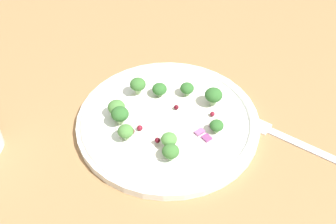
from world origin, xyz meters
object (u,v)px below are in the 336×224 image
Objects in this scene: broccoli_floret_2 at (116,107)px; fork at (298,143)px; plate at (168,121)px; broccoli_floret_0 at (138,85)px; broccoli_floret_1 at (214,95)px.

fork is at bearing 161.27° from broccoli_floret_2.
broccoli_floret_2 is 26.55cm from fork.
broccoli_floret_2 reaches higher than plate.
broccoli_floret_0 is at bearing -58.29° from plate.
fork is (-21.45, 12.56, -3.00)cm from broccoli_floret_0.
fork is (-17.72, 6.51, -0.61)cm from plate.
plate is 18.89cm from fork.
plate is 7.78cm from broccoli_floret_1.
plate is 7.49cm from broccoli_floret_0.
broccoli_floret_2 is at bearing -18.73° from fork.
broccoli_floret_1 reaches higher than broccoli_floret_2.
broccoli_floret_1 is at bearing -38.52° from fork.
broccoli_floret_1 is at bearing 179.69° from broccoli_floret_2.
broccoli_floret_1 is 1.03× the size of broccoli_floret_2.
broccoli_floret_1 is 13.83cm from fork.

